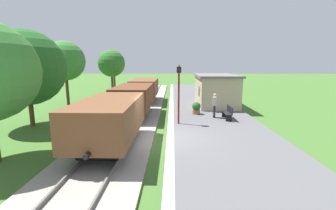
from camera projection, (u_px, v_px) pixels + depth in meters
name	position (u px, v px, depth m)	size (l,w,h in m)	color
ground_plane	(163.00, 142.00, 11.68)	(160.00, 160.00, 0.00)	#3D6628
platform_slab	(225.00, 140.00, 11.59)	(6.00, 60.00, 0.25)	#565659
platform_edge_stripe	(170.00, 137.00, 11.62)	(0.36, 60.00, 0.01)	silver
track_ballast	(117.00, 140.00, 11.71)	(3.80, 60.00, 0.12)	gray
rail_near	(130.00, 138.00, 11.67)	(0.07, 60.00, 0.14)	slate
rail_far	(103.00, 138.00, 11.70)	(0.07, 60.00, 0.14)	slate
freight_train	(134.00, 99.00, 16.91)	(2.50, 19.40, 2.12)	brown
station_hut	(215.00, 90.00, 20.37)	(3.50, 5.80, 2.78)	tan
bench_near_hut	(228.00, 112.00, 15.34)	(0.42, 1.50, 0.91)	black
person_waiting	(215.00, 105.00, 15.71)	(0.29, 0.41, 1.71)	black
potted_planter	(196.00, 108.00, 16.91)	(0.64, 0.64, 0.92)	brown
lamp_post_near	(179.00, 83.00, 13.82)	(0.28, 0.28, 3.70)	#591414
tree_trackside_mid	(27.00, 68.00, 13.87)	(4.65, 4.65, 6.08)	#4C3823
tree_trackside_far	(65.00, 61.00, 21.31)	(3.73, 3.73, 6.13)	#4C3823
tree_field_left	(111.00, 63.00, 26.26)	(3.14, 3.14, 5.61)	#4C3823
tree_field_distant	(114.00, 63.00, 33.93)	(3.09, 3.09, 5.61)	#4C3823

